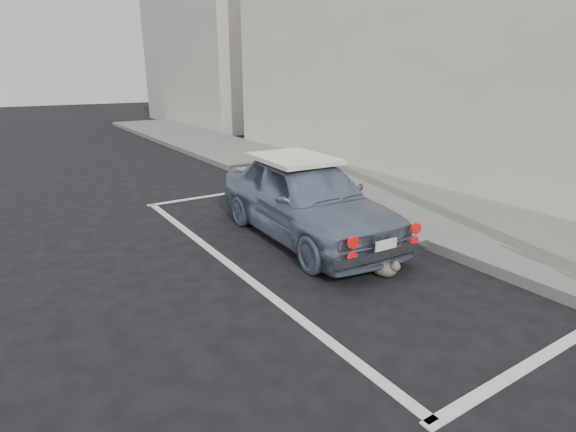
{
  "coord_description": "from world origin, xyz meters",
  "views": [
    {
      "loc": [
        -3.32,
        -2.2,
        2.52
      ],
      "look_at": [
        -0.3,
        2.44,
        0.75
      ],
      "focal_mm": 28.0,
      "sensor_mm": 36.0,
      "label": 1
    }
  ],
  "objects": [
    {
      "name": "ground",
      "position": [
        0.0,
        0.0,
        0.0
      ],
      "size": [
        80.0,
        80.0,
        0.0
      ],
      "primitive_type": "plane",
      "color": "black",
      "rests_on": "ground"
    },
    {
      "name": "building_far",
      "position": [
        6.35,
        20.0,
        4.0
      ],
      "size": [
        3.5,
        10.0,
        8.0
      ],
      "primitive_type": "cube",
      "color": "beige",
      "rests_on": "ground"
    },
    {
      "name": "pline_rear",
      "position": [
        0.5,
        -0.5,
        0.0
      ],
      "size": [
        3.0,
        0.12,
        0.01
      ],
      "primitive_type": "cube",
      "color": "silver",
      "rests_on": "ground"
    },
    {
      "name": "sidewalk",
      "position": [
        3.2,
        2.0,
        0.07
      ],
      "size": [
        2.8,
        40.0,
        0.15
      ],
      "primitive_type": "cube",
      "color": "slate",
      "rests_on": "ground"
    },
    {
      "name": "retro_coupe",
      "position": [
        0.61,
        3.34,
        0.65
      ],
      "size": [
        1.74,
        3.87,
        1.29
      ],
      "rotation": [
        0.0,
        0.0,
        -0.06
      ],
      "color": "slate",
      "rests_on": "ground"
    },
    {
      "name": "shop_building",
      "position": [
        6.33,
        4.0,
        3.49
      ],
      "size": [
        3.5,
        18.0,
        7.0
      ],
      "color": "beige",
      "rests_on": "ground"
    },
    {
      "name": "pline_front",
      "position": [
        0.5,
        6.5,
        0.0
      ],
      "size": [
        3.0,
        0.12,
        0.01
      ],
      "primitive_type": "cube",
      "color": "silver",
      "rests_on": "ground"
    },
    {
      "name": "pline_side",
      "position": [
        -0.9,
        3.0,
        0.0
      ],
      "size": [
        0.12,
        7.0,
        0.01
      ],
      "primitive_type": "cube",
      "color": "silver",
      "rests_on": "ground"
    },
    {
      "name": "cat",
      "position": [
        0.63,
        1.56,
        0.12
      ],
      "size": [
        0.32,
        0.48,
        0.27
      ],
      "rotation": [
        0.0,
        0.0,
        0.35
      ],
      "color": "#756759",
      "rests_on": "ground"
    }
  ]
}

